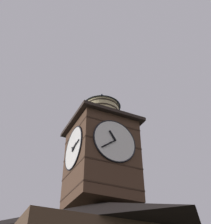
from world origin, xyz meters
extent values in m
pyramid|color=black|center=(-0.98, -0.90, 6.44)|extent=(11.30, 11.20, 2.52)
cube|color=#4C3323|center=(-1.35, -1.86, 10.65)|extent=(4.11, 4.11, 5.90)
cube|color=#352318|center=(-1.35, -1.86, 8.41)|extent=(4.15, 4.15, 0.10)
cube|color=#352318|center=(-1.35, -1.86, 9.89)|extent=(4.15, 4.15, 0.10)
cube|color=#352318|center=(-1.35, -1.86, 11.36)|extent=(4.15, 4.15, 0.10)
cube|color=#352318|center=(-1.35, -1.86, 12.84)|extent=(4.15, 4.15, 0.10)
cylinder|color=white|center=(-1.35, 0.23, 11.48)|extent=(3.02, 0.10, 3.02)
torus|color=black|center=(-1.35, 0.25, 11.48)|extent=(3.12, 0.10, 3.12)
cube|color=black|center=(-1.14, 0.33, 11.79)|extent=(0.52, 0.04, 0.69)
cube|color=black|center=(-0.86, 0.33, 11.10)|extent=(1.03, 0.04, 0.81)
sphere|color=black|center=(-1.35, 0.34, 11.48)|extent=(0.10, 0.10, 0.10)
cylinder|color=white|center=(0.74, -1.86, 11.48)|extent=(0.10, 3.02, 3.02)
torus|color=black|center=(0.76, -1.86, 11.48)|extent=(0.10, 3.12, 3.12)
cube|color=black|center=(0.84, -1.51, 11.33)|extent=(0.04, 0.74, 0.41)
cube|color=black|center=(0.84, -1.25, 11.41)|extent=(0.04, 1.24, 0.22)
sphere|color=black|center=(0.85, -1.86, 11.48)|extent=(0.10, 0.10, 0.10)
cube|color=#2D231E|center=(-1.35, -1.86, 13.73)|extent=(4.81, 4.81, 0.25)
cylinder|color=#D1BC84|center=(-1.35, -1.86, 14.74)|extent=(2.71, 2.71, 1.78)
cylinder|color=#2D2319|center=(-1.35, -1.86, 14.08)|extent=(2.77, 2.77, 0.10)
cylinder|color=#2D2319|center=(-1.35, -1.86, 14.52)|extent=(2.77, 2.77, 0.10)
cylinder|color=#2D2319|center=(-1.35, -1.86, 14.97)|extent=(2.77, 2.77, 0.10)
cylinder|color=#2D2319|center=(-1.35, -1.86, 15.41)|extent=(2.77, 2.77, 0.10)
cone|color=#2D3847|center=(-1.35, -1.86, 16.20)|extent=(3.01, 3.01, 1.14)
sphere|color=#2D3847|center=(-1.35, -1.86, 16.87)|extent=(0.16, 0.16, 0.16)
cone|color=black|center=(-2.73, -7.00, 8.33)|extent=(5.22, 5.22, 4.48)
cone|color=black|center=(-2.73, -7.00, 12.31)|extent=(3.64, 3.64, 5.33)
cone|color=black|center=(-2.73, -7.00, 15.89)|extent=(2.07, 2.07, 5.37)
camera|label=1|loc=(6.59, 15.22, 1.64)|focal=47.79mm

